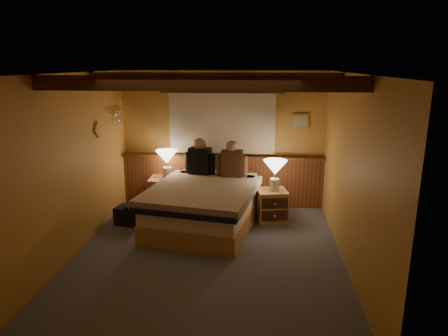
# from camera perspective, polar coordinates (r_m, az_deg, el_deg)

# --- Properties ---
(floor) EXTENTS (4.20, 4.20, 0.00)m
(floor) POSITION_cam_1_polar(r_m,az_deg,el_deg) (5.52, -2.41, -12.38)
(floor) COLOR #525762
(floor) RESTS_ON ground
(ceiling) EXTENTS (4.20, 4.20, 0.00)m
(ceiling) POSITION_cam_1_polar(r_m,az_deg,el_deg) (4.92, -2.71, 13.36)
(ceiling) COLOR tan
(ceiling) RESTS_ON wall_back
(wall_back) EXTENTS (3.60, 0.00, 3.60)m
(wall_back) POSITION_cam_1_polar(r_m,az_deg,el_deg) (7.13, -0.23, 4.08)
(wall_back) COLOR gold
(wall_back) RESTS_ON floor
(wall_left) EXTENTS (0.00, 4.20, 4.20)m
(wall_left) POSITION_cam_1_polar(r_m,az_deg,el_deg) (5.62, -21.03, 0.20)
(wall_left) COLOR gold
(wall_left) RESTS_ON floor
(wall_right) EXTENTS (0.00, 4.20, 4.20)m
(wall_right) POSITION_cam_1_polar(r_m,az_deg,el_deg) (5.17, 17.64, -0.74)
(wall_right) COLOR gold
(wall_right) RESTS_ON floor
(wall_front) EXTENTS (3.60, 0.00, 3.60)m
(wall_front) POSITION_cam_1_polar(r_m,az_deg,el_deg) (3.14, -7.89, -10.17)
(wall_front) COLOR gold
(wall_front) RESTS_ON floor
(wainscot) EXTENTS (3.60, 0.23, 0.94)m
(wainscot) POSITION_cam_1_polar(r_m,az_deg,el_deg) (7.23, -0.27, -1.59)
(wainscot) COLOR brown
(wainscot) RESTS_ON wall_back
(curtain_window) EXTENTS (2.18, 0.09, 1.11)m
(curtain_window) POSITION_cam_1_polar(r_m,az_deg,el_deg) (7.00, -0.29, 6.56)
(curtain_window) COLOR #432710
(curtain_window) RESTS_ON wall_back
(ceiling_beams) EXTENTS (3.60, 1.65, 0.16)m
(ceiling_beams) POSITION_cam_1_polar(r_m,az_deg,el_deg) (5.07, -2.46, 12.38)
(ceiling_beams) COLOR #432710
(ceiling_beams) RESTS_ON ceiling
(coat_rail) EXTENTS (0.05, 0.55, 0.24)m
(coat_rail) POSITION_cam_1_polar(r_m,az_deg,el_deg) (6.93, -15.08, 7.19)
(coat_rail) COLOR white
(coat_rail) RESTS_ON wall_left
(framed_print) EXTENTS (0.30, 0.04, 0.25)m
(framed_print) POSITION_cam_1_polar(r_m,az_deg,el_deg) (7.05, 10.82, 6.58)
(framed_print) COLOR tan
(framed_print) RESTS_ON wall_back
(bed) EXTENTS (1.83, 2.21, 0.68)m
(bed) POSITION_cam_1_polar(r_m,az_deg,el_deg) (6.31, -2.81, -5.35)
(bed) COLOR tan
(bed) RESTS_ON floor
(nightstand_left) EXTENTS (0.52, 0.47, 0.56)m
(nightstand_left) POSITION_cam_1_polar(r_m,az_deg,el_deg) (7.18, -8.45, -3.58)
(nightstand_left) COLOR tan
(nightstand_left) RESTS_ON floor
(nightstand_right) EXTENTS (0.55, 0.51, 0.52)m
(nightstand_right) POSITION_cam_1_polar(r_m,az_deg,el_deg) (6.63, 6.83, -5.31)
(nightstand_right) COLOR tan
(nightstand_right) RESTS_ON floor
(lamp_left) EXTENTS (0.38, 0.38, 0.49)m
(lamp_left) POSITION_cam_1_polar(r_m,az_deg,el_deg) (7.03, -8.19, 1.36)
(lamp_left) COLOR silver
(lamp_left) RESTS_ON nightstand_left
(lamp_right) EXTENTS (0.38, 0.38, 0.50)m
(lamp_right) POSITION_cam_1_polar(r_m,az_deg,el_deg) (6.45, 7.32, -0.19)
(lamp_right) COLOR silver
(lamp_right) RESTS_ON nightstand_right
(person_left) EXTENTS (0.53, 0.26, 0.65)m
(person_left) POSITION_cam_1_polar(r_m,az_deg,el_deg) (6.82, -3.47, 1.27)
(person_left) COLOR black
(person_left) RESTS_ON bed
(person_right) EXTENTS (0.52, 0.22, 0.64)m
(person_right) POSITION_cam_1_polar(r_m,az_deg,el_deg) (6.65, 1.15, 0.90)
(person_right) COLOR #492F1D
(person_right) RESTS_ON bed
(duffel_bag) EXTENTS (0.52, 0.37, 0.34)m
(duffel_bag) POSITION_cam_1_polar(r_m,az_deg,el_deg) (6.63, -13.16, -6.60)
(duffel_bag) COLOR black
(duffel_bag) RESTS_ON floor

